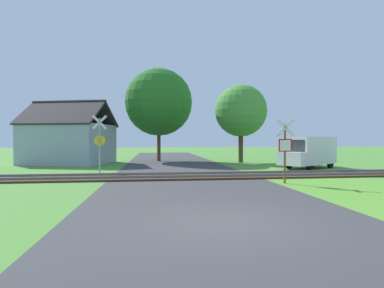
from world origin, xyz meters
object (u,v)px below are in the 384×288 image
stop_sign_near (285,147)px  house (69,142)px  mail_truck (309,151)px  tree_center (159,102)px  tree_right (241,111)px  crossing_sign_far (100,140)px

stop_sign_near → house: size_ratio=0.38×
mail_truck → tree_center: bearing=15.9°
stop_sign_near → house: (-13.34, 13.77, 0.15)m
tree_right → stop_sign_near: bearing=-97.6°
tree_center → house: bearing=-164.6°
stop_sign_near → mail_truck: 8.31m
mail_truck → crossing_sign_far: bearing=63.4°
stop_sign_near → crossing_sign_far: size_ratio=0.86×
crossing_sign_far → tree_center: 11.93m
crossing_sign_far → mail_truck: (14.14, 1.52, -0.79)m
stop_sign_near → mail_truck: bearing=-115.4°
stop_sign_near → tree_right: tree_right is taller
stop_sign_near → crossing_sign_far: (-9.29, 5.20, 0.31)m
stop_sign_near → mail_truck: stop_sign_near is taller
crossing_sign_far → tree_center: tree_center is taller
tree_right → crossing_sign_far: bearing=-144.8°
stop_sign_near → tree_center: (-5.57, 15.92, 4.00)m
tree_right → mail_truck: tree_right is taller
house → mail_truck: 19.53m
stop_sign_near → house: house is taller
tree_center → mail_truck: size_ratio=1.75×
house → tree_center: bearing=31.1°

